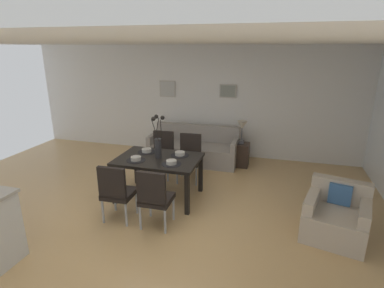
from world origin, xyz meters
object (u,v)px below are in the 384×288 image
object	(u,v)px
dining_chair_near_left	(116,190)
dining_chair_far_left	(155,196)
dining_table	(159,163)
dining_chair_far_right	(190,155)
bowl_near_left	(136,158)
framed_picture_left	(167,89)
armchair	(336,217)
side_table	(241,155)
dining_chair_near_right	(162,152)
bowl_far_left	(171,162)
bowl_far_right	(180,153)
bowl_near_right	(147,150)
sofa	(194,149)
table_lamp	(242,127)
framed_picture_center	(228,91)
centerpiece_vase	(158,142)

from	to	relation	value
dining_chair_near_left	dining_chair_far_left	xyz separation A→B (m)	(0.62, -0.01, 0.00)
dining_table	dining_chair_far_right	size ratio (longest dim) A/B	1.52
bowl_near_left	framed_picture_left	distance (m)	2.89
armchair	bowl_near_left	bearing A→B (deg)	176.61
side_table	dining_chair_near_right	bearing A→B (deg)	-146.29
bowl_near_left	dining_chair_far_right	bearing A→B (deg)	60.99
dining_chair_near_right	bowl_far_left	world-z (taller)	dining_chair_near_right
armchair	bowl_far_right	bearing A→B (deg)	165.92
dining_chair_near_left	dining_chair_near_right	bearing A→B (deg)	89.24
dining_table	bowl_near_right	distance (m)	0.40
sofa	framed_picture_left	world-z (taller)	framed_picture_left
dining_chair_near_left	dining_chair_far_right	world-z (taller)	same
table_lamp	dining_chair_far_right	bearing A→B (deg)	-130.88
bowl_near_left	armchair	world-z (taller)	bowl_near_left
bowl_near_left	bowl_far_right	size ratio (longest dim) A/B	1.00
dining_chair_near_right	bowl_near_left	size ratio (longest dim) A/B	5.41
table_lamp	framed_picture_center	bearing A→B (deg)	125.12
bowl_far_right	side_table	distance (m)	1.96
dining_chair_far_right	armchair	world-z (taller)	dining_chair_far_right
dining_chair_far_right	side_table	world-z (taller)	dining_chair_far_right
side_table	framed_picture_center	world-z (taller)	framed_picture_center
dining_chair_near_right	framed_picture_center	world-z (taller)	framed_picture_center
dining_chair_far_right	table_lamp	distance (m)	1.41
bowl_far_right	side_table	bearing A→B (deg)	62.79
bowl_far_left	framed_picture_left	bearing A→B (deg)	111.16
bowl_near_left	bowl_far_left	bearing A→B (deg)	0.00
dining_chair_near_left	dining_chair_far_right	bearing A→B (deg)	71.01
dining_chair_far_left	framed_picture_center	size ratio (longest dim) A/B	2.30
dining_chair_near_left	bowl_near_right	world-z (taller)	dining_chair_near_left
dining_chair_far_left	bowl_near_left	bearing A→B (deg)	131.60
dining_chair_near_right	framed_picture_left	xyz separation A→B (m)	(-0.45, 1.60, 1.06)
table_lamp	dining_chair_far_left	bearing A→B (deg)	-107.38
table_lamp	armchair	bearing A→B (deg)	-54.96
bowl_near_left	side_table	world-z (taller)	bowl_near_left
bowl_near_right	armchair	world-z (taller)	bowl_near_right
dining_table	armchair	world-z (taller)	armchair
bowl_far_right	table_lamp	bearing A→B (deg)	62.79
dining_chair_far_left	dining_chair_near_right	bearing A→B (deg)	107.96
bowl_near_right	side_table	world-z (taller)	bowl_near_right
dining_chair_near_right	framed_picture_center	size ratio (longest dim) A/B	2.30
bowl_near_left	table_lamp	distance (m)	2.60
bowl_far_right	centerpiece_vase	bearing A→B (deg)	-145.23
dining_chair_near_right	bowl_far_left	size ratio (longest dim) A/B	5.41
dining_chair_near_right	bowl_far_right	xyz separation A→B (m)	(0.61, -0.70, 0.27)
dining_chair_near_right	dining_chair_far_right	xyz separation A→B (m)	(0.59, -0.04, 0.00)
armchair	framed_picture_left	bearing A→B (deg)	140.47
side_table	armchair	distance (m)	2.82
bowl_far_left	table_lamp	xyz separation A→B (m)	(0.87, 2.12, 0.11)
dining_chair_near_left	table_lamp	size ratio (longest dim) A/B	1.80
bowl_far_right	sofa	distance (m)	1.78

